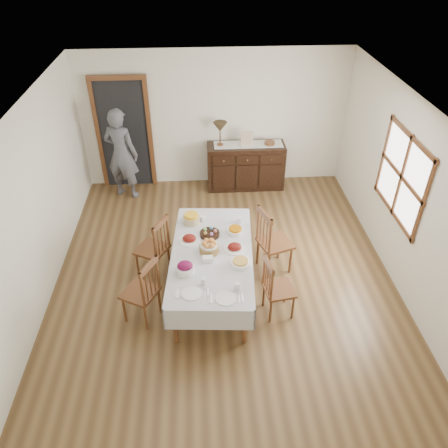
{
  "coord_description": "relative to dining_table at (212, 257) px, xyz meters",
  "views": [
    {
      "loc": [
        -0.31,
        -4.81,
        4.47
      ],
      "look_at": [
        0.0,
        0.1,
        0.95
      ],
      "focal_mm": 35.0,
      "sensor_mm": 36.0,
      "label": 1
    }
  ],
  "objects": [
    {
      "name": "ground",
      "position": [
        0.19,
        0.24,
        -0.65
      ],
      "size": [
        6.0,
        6.0,
        0.0
      ],
      "primitive_type": "plane",
      "color": "brown"
    },
    {
      "name": "room_shell",
      "position": [
        0.04,
        0.66,
        0.99
      ],
      "size": [
        5.02,
        6.02,
        2.65
      ],
      "color": "white",
      "rests_on": "ground"
    },
    {
      "name": "dining_table",
      "position": [
        0.0,
        0.0,
        0.0
      ],
      "size": [
        1.25,
        2.21,
        0.74
      ],
      "rotation": [
        0.0,
        0.0,
        -0.07
      ],
      "color": "silver",
      "rests_on": "ground"
    },
    {
      "name": "chair_left_near",
      "position": [
        -0.91,
        -0.44,
        -0.14
      ],
      "size": [
        0.56,
        0.56,
        0.99
      ],
      "rotation": [
        0.0,
        0.0,
        -2.07
      ],
      "color": "brown",
      "rests_on": "ground"
    },
    {
      "name": "chair_left_far",
      "position": [
        -0.82,
        0.45,
        -0.14
      ],
      "size": [
        0.56,
        0.56,
        1.0
      ],
      "rotation": [
        0.0,
        0.0,
        -2.05
      ],
      "color": "brown",
      "rests_on": "ground"
    },
    {
      "name": "chair_right_near",
      "position": [
        0.82,
        -0.45,
        -0.18
      ],
      "size": [
        0.44,
        0.44,
        0.92
      ],
      "rotation": [
        0.0,
        0.0,
        1.73
      ],
      "color": "brown",
      "rests_on": "ground"
    },
    {
      "name": "chair_right_far",
      "position": [
        0.9,
        0.44,
        -0.1
      ],
      "size": [
        0.57,
        0.57,
        1.08
      ],
      "rotation": [
        0.0,
        0.0,
        1.9
      ],
      "color": "brown",
      "rests_on": "ground"
    },
    {
      "name": "sideboard",
      "position": [
        0.77,
        2.96,
        -0.2
      ],
      "size": [
        1.48,
        0.54,
        0.89
      ],
      "color": "black",
      "rests_on": "ground"
    },
    {
      "name": "person",
      "position": [
        -1.54,
        2.77,
        0.28
      ],
      "size": [
        0.67,
        0.55,
        1.85
      ],
      "primitive_type": "imported",
      "rotation": [
        0.0,
        0.0,
        2.79
      ],
      "color": "#545660",
      "rests_on": "ground"
    },
    {
      "name": "bread_basket",
      "position": [
        -0.04,
        0.01,
        0.17
      ],
      "size": [
        0.27,
        0.27,
        0.18
      ],
      "color": "olive",
      "rests_on": "dining_table"
    },
    {
      "name": "egg_basket",
      "position": [
        -0.01,
        0.38,
        0.12
      ],
      "size": [
        0.28,
        0.28,
        0.1
      ],
      "color": "black",
      "rests_on": "dining_table"
    },
    {
      "name": "ham_platter_a",
      "position": [
        -0.3,
        0.28,
        0.12
      ],
      "size": [
        0.31,
        0.31,
        0.11
      ],
      "color": "white",
      "rests_on": "dining_table"
    },
    {
      "name": "ham_platter_b",
      "position": [
        0.31,
        0.05,
        0.12
      ],
      "size": [
        0.29,
        0.29,
        0.11
      ],
      "color": "white",
      "rests_on": "dining_table"
    },
    {
      "name": "beet_bowl",
      "position": [
        -0.35,
        -0.38,
        0.16
      ],
      "size": [
        0.24,
        0.24,
        0.17
      ],
      "color": "white",
      "rests_on": "dining_table"
    },
    {
      "name": "carrot_bowl",
      "position": [
        0.35,
        0.42,
        0.13
      ],
      "size": [
        0.23,
        0.23,
        0.08
      ],
      "color": "white",
      "rests_on": "dining_table"
    },
    {
      "name": "pineapple_bowl",
      "position": [
        -0.27,
        0.71,
        0.16
      ],
      "size": [
        0.25,
        0.25,
        0.15
      ],
      "color": "#CCB581",
      "rests_on": "dining_table"
    },
    {
      "name": "casserole_dish",
      "position": [
        0.36,
        -0.28,
        0.12
      ],
      "size": [
        0.26,
        0.26,
        0.08
      ],
      "color": "white",
      "rests_on": "dining_table"
    },
    {
      "name": "butter_dish",
      "position": [
        -0.06,
        -0.18,
        0.12
      ],
      "size": [
        0.15,
        0.1,
        0.07
      ],
      "color": "white",
      "rests_on": "dining_table"
    },
    {
      "name": "setting_left",
      "position": [
        -0.23,
        -0.72,
        0.11
      ],
      "size": [
        0.43,
        0.31,
        0.1
      ],
      "color": "white",
      "rests_on": "dining_table"
    },
    {
      "name": "setting_right",
      "position": [
        0.17,
        -0.83,
        0.11
      ],
      "size": [
        0.43,
        0.31,
        0.1
      ],
      "color": "white",
      "rests_on": "dining_table"
    },
    {
      "name": "glass_far_a",
      "position": [
        -0.1,
        0.74,
        0.13
      ],
      "size": [
        0.07,
        0.07,
        0.09
      ],
      "color": "white",
      "rests_on": "dining_table"
    },
    {
      "name": "glass_far_b",
      "position": [
        0.43,
        0.66,
        0.14
      ],
      "size": [
        0.07,
        0.07,
        0.09
      ],
      "color": "white",
      "rests_on": "dining_table"
    },
    {
      "name": "runner",
      "position": [
        0.81,
        2.99,
        0.25
      ],
      "size": [
        1.3,
        0.35,
        0.01
      ],
      "color": "white",
      "rests_on": "sideboard"
    },
    {
      "name": "table_lamp",
      "position": [
        0.28,
        2.99,
        0.6
      ],
      "size": [
        0.26,
        0.26,
        0.46
      ],
      "color": "brown",
      "rests_on": "sideboard"
    },
    {
      "name": "picture_frame",
      "position": [
        0.78,
        2.93,
        0.38
      ],
      "size": [
        0.22,
        0.08,
        0.28
      ],
      "color": "tan",
      "rests_on": "sideboard"
    },
    {
      "name": "deco_bowl",
      "position": [
        1.22,
        2.96,
        0.27
      ],
      "size": [
        0.2,
        0.2,
        0.06
      ],
      "color": "brown",
      "rests_on": "sideboard"
    }
  ]
}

